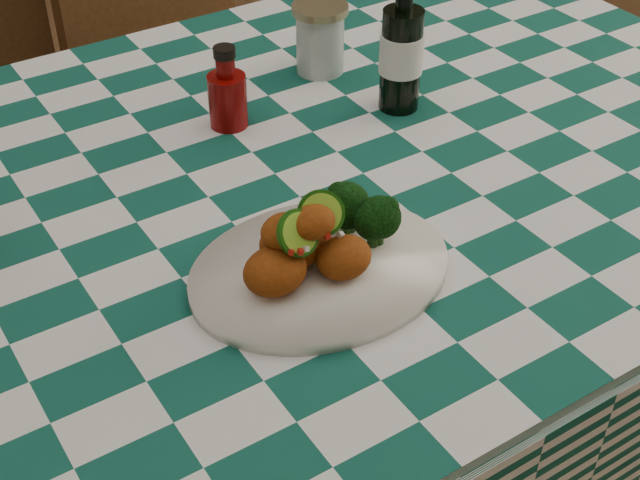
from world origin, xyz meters
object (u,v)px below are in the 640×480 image
dining_table (282,372)px  wooden_chair_right (209,117)px  fried_chicken_pile (310,239)px  beer_bottle (402,38)px  plate (320,271)px  mason_jar (320,39)px  ketchup_bottle (227,87)px

dining_table → wooden_chair_right: 0.72m
fried_chicken_pile → beer_bottle: (0.33, 0.27, 0.05)m
plate → wooden_chair_right: size_ratio=0.33×
fried_chicken_pile → wooden_chair_right: 1.02m
dining_table → wooden_chair_right: (0.22, 0.68, 0.08)m
plate → mason_jar: size_ratio=2.81×
fried_chicken_pile → plate: bearing=-0.0°
plate → fried_chicken_pile: 0.06m
dining_table → beer_bottle: beer_bottle is taller
mason_jar → beer_bottle: bearing=-77.6°
mason_jar → beer_bottle: beer_bottle is taller
ketchup_bottle → beer_bottle: 0.27m
plate → beer_bottle: beer_bottle is taller
plate → ketchup_bottle: (0.08, 0.37, 0.05)m
dining_table → beer_bottle: bearing=12.7°
beer_bottle → wooden_chair_right: 0.75m
mason_jar → plate: bearing=-122.8°
ketchup_bottle → fried_chicken_pile: bearing=-103.7°
plate → wooden_chair_right: wooden_chair_right is taller
ketchup_bottle → wooden_chair_right: 0.68m
dining_table → plate: (-0.07, -0.22, 0.40)m
dining_table → ketchup_bottle: 0.48m
dining_table → ketchup_bottle: size_ratio=13.24×
dining_table → fried_chicken_pile: bearing=-110.3°
dining_table → wooden_chair_right: wooden_chair_right is taller
fried_chicken_pile → mason_jar: size_ratio=1.24×
mason_jar → beer_bottle: (0.04, -0.17, 0.06)m
beer_bottle → mason_jar: bearing=102.4°
dining_table → beer_bottle: 0.57m
plate → mason_jar: 0.52m
mason_jar → fried_chicken_pile: bearing=-124.1°
wooden_chair_right → ketchup_bottle: bearing=-119.8°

